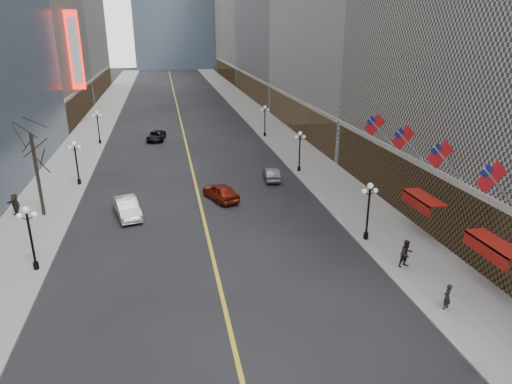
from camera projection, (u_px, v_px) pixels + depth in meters
name	position (u px, v px, depth m)	size (l,w,h in m)	color
sidewalk_east	(273.00, 130.00, 72.25)	(6.00, 230.00, 0.15)	gray
sidewalk_west	(88.00, 138.00, 67.06)	(6.00, 230.00, 0.15)	gray
lane_line	(181.00, 122.00, 78.90)	(0.25, 200.00, 0.02)	gold
streetlamp_east_1	(369.00, 205.00, 34.00)	(1.26, 0.44, 4.52)	black
streetlamp_east_2	(300.00, 147.00, 50.60)	(1.26, 0.44, 4.52)	black
streetlamp_east_3	(265.00, 118.00, 67.20)	(1.26, 0.44, 4.52)	black
streetlamp_west_1	(30.00, 232.00, 29.62)	(1.26, 0.44, 4.52)	black
streetlamp_west_2	(76.00, 158.00, 46.22)	(1.26, 0.44, 4.52)	black
streetlamp_west_3	(98.00, 124.00, 62.82)	(1.26, 0.44, 4.52)	black
flag_2	(493.00, 180.00, 25.78)	(2.87, 0.12, 2.87)	#B2B2B7
flag_3	(442.00, 157.00, 30.39)	(2.87, 0.12, 2.87)	#B2B2B7
flag_4	(405.00, 140.00, 35.01)	(2.87, 0.12, 2.87)	#B2B2B7
flag_5	(376.00, 127.00, 39.62)	(2.87, 0.12, 2.87)	#B2B2B7
awning_b	(492.00, 245.00, 27.36)	(1.40, 4.00, 0.93)	maroon
awning_c	(422.00, 199.00, 34.74)	(1.40, 4.00, 0.93)	maroon
theatre_marquee	(75.00, 51.00, 71.89)	(2.00, 0.55, 12.00)	red
tree_west_far	(33.00, 146.00, 37.39)	(3.60, 3.60, 7.92)	#2D231C
car_nb_mid	(127.00, 208.00, 39.16)	(1.73, 4.96, 1.63)	silver
car_nb_far	(156.00, 136.00, 65.82)	(2.31, 5.00, 1.39)	black
car_sb_mid	(221.00, 192.00, 42.96)	(1.91, 4.75, 1.62)	maroon
car_sb_far	(271.00, 174.00, 48.71)	(1.44, 4.13, 1.36)	#4D5255
ped_ne_corner	(447.00, 297.00, 25.98)	(0.58, 0.42, 1.59)	black
ped_east_walk	(406.00, 254.00, 30.53)	(0.95, 0.52, 1.95)	black
ped_west_far	(15.00, 205.00, 38.96)	(1.81, 0.52, 1.95)	#2D2519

